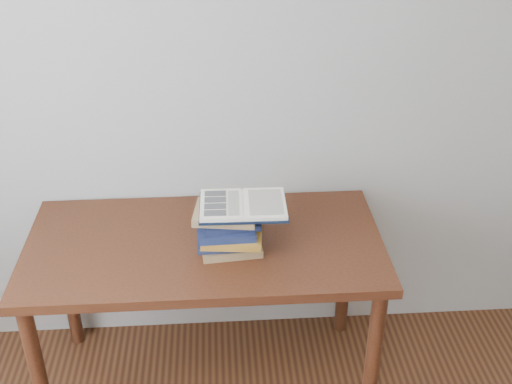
{
  "coord_description": "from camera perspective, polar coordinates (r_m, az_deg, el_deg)",
  "views": [
    {
      "loc": [
        -0.05,
        -0.7,
        2.2
      ],
      "look_at": [
        0.08,
        1.32,
        1.0
      ],
      "focal_mm": 45.0,
      "sensor_mm": 36.0,
      "label": 1
    }
  ],
  "objects": [
    {
      "name": "room_shell",
      "position": [
        0.91,
        -4.69,
        -8.37
      ],
      "size": [
        3.54,
        3.54,
        2.62
      ],
      "color": "#AFAEA5",
      "rests_on": "ground"
    },
    {
      "name": "book_stack",
      "position": [
        2.43,
        -2.44,
        -3.46
      ],
      "size": [
        0.27,
        0.22,
        0.18
      ],
      "color": "#9C8950",
      "rests_on": "desk"
    },
    {
      "name": "desk",
      "position": [
        2.59,
        -4.53,
        -6.16
      ],
      "size": [
        1.4,
        0.7,
        0.75
      ],
      "color": "#4F2613",
      "rests_on": "ground"
    },
    {
      "name": "open_book",
      "position": [
        2.39,
        -1.15,
        -1.19
      ],
      "size": [
        0.33,
        0.23,
        0.03
      ],
      "rotation": [
        0.0,
        0.0,
        -0.02
      ],
      "color": "black",
      "rests_on": "book_stack"
    }
  ]
}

